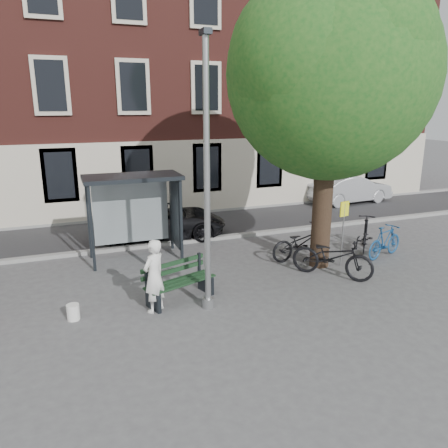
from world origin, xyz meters
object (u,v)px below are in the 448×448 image
lamppost (207,192)px  bike_d (365,233)px  bus_shelter (146,197)px  bike_b (385,241)px  painter (154,276)px  bike_a (301,243)px  car_silver (350,189)px  bench (179,283)px  notice_sign (344,219)px  car_dark (162,220)px  bike_c (332,256)px

lamppost → bike_d: (6.25, 2.27, -2.23)m
lamppost → bus_shelter: 4.24m
bike_b → bike_d: 0.86m
painter → bike_a: size_ratio=0.84×
bike_b → bike_d: bike_d is taller
bus_shelter → car_silver: size_ratio=0.68×
bench → notice_sign: notice_sign is taller
bus_shelter → car_silver: bus_shelter is taller
bus_shelter → notice_sign: bearing=-28.7°
bike_d → car_dark: 7.03m
bus_shelter → car_silver: bearing=21.8°
bike_b → car_dark: size_ratio=0.37×
bench → bike_b: size_ratio=1.11×
lamppost → bike_b: bearing=12.6°
bike_d → car_dark: bearing=8.0°
painter → car_dark: painter is taller
car_silver → car_dark: bearing=99.0°
painter → bike_d: (7.45, 1.98, -0.31)m
painter → car_dark: size_ratio=0.38×
bike_a → car_dark: car_dark is taller
bench → bike_a: size_ratio=0.92×
car_silver → bike_c: bearing=136.3°
bike_d → car_silver: 7.27m
bike_b → bike_d: bearing=-13.6°
painter → bike_b: 7.61m
lamppost → bike_b: 6.86m
painter → bike_d: bearing=157.8°
painter → bike_b: painter is taller
bench → bike_a: 4.53m
bike_a → notice_sign: bearing=-142.0°
painter → bench: painter is taller
painter → bike_b: size_ratio=1.01×
painter → bike_c: painter is taller
car_dark → notice_sign: size_ratio=2.32×
bike_a → car_dark: size_ratio=0.45×
bus_shelter → lamppost: bearing=-81.6°
bus_shelter → bike_d: (6.85, -1.84, -1.36)m
bus_shelter → bike_c: bus_shelter is taller
lamppost → painter: 2.28m
lamppost → bike_d: 7.01m
bus_shelter → bike_b: 7.56m
bench → bike_b: 6.88m
bench → car_silver: car_silver is taller
bike_d → notice_sign: bearing=71.6°
bike_a → car_silver: (6.38, 6.24, 0.15)m
painter → bike_c: 5.05m
painter → car_silver: size_ratio=0.41×
bike_d → lamppost: bearing=60.1°
bus_shelter → car_silver: (10.75, 4.29, -1.23)m
notice_sign → bike_b: bearing=-7.7°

